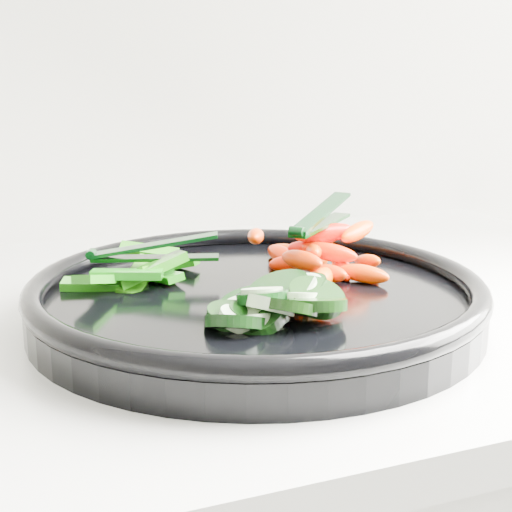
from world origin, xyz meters
name	(u,v)px	position (x,y,z in m)	size (l,w,h in m)	color
veggie_tray	(256,297)	(0.52, 1.63, 0.95)	(0.49, 0.49, 0.04)	black
cucumber_pile	(271,306)	(0.51, 1.56, 0.96)	(0.12, 0.11, 0.04)	black
carrot_pile	(318,254)	(0.59, 1.66, 0.97)	(0.13, 0.15, 0.05)	red
pepper_pile	(138,273)	(0.44, 1.69, 0.96)	(0.13, 0.12, 0.04)	#1F6A0A
tong_carrot	(320,219)	(0.60, 1.67, 1.00)	(0.09, 0.09, 0.02)	black
tong_pepper	(151,252)	(0.45, 1.70, 0.98)	(0.11, 0.05, 0.02)	black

